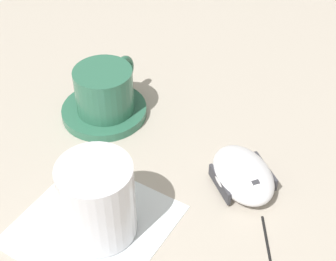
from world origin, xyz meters
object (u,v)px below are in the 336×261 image
(saucer, at_px, (104,111))
(computer_mouse, at_px, (243,175))
(coffee_cup, at_px, (105,89))
(drinking_glass, at_px, (98,200))

(saucer, xyz_separation_m, computer_mouse, (0.19, -0.13, 0.01))
(computer_mouse, bearing_deg, coffee_cup, 145.57)
(saucer, height_order, coffee_cup, coffee_cup)
(drinking_glass, bearing_deg, computer_mouse, 25.27)
(coffee_cup, relative_size, drinking_glass, 1.08)
(computer_mouse, bearing_deg, saucer, 146.30)
(computer_mouse, bearing_deg, drinking_glass, -154.73)
(saucer, height_order, computer_mouse, computer_mouse)
(coffee_cup, relative_size, computer_mouse, 0.88)
(coffee_cup, bearing_deg, saucer, -169.59)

